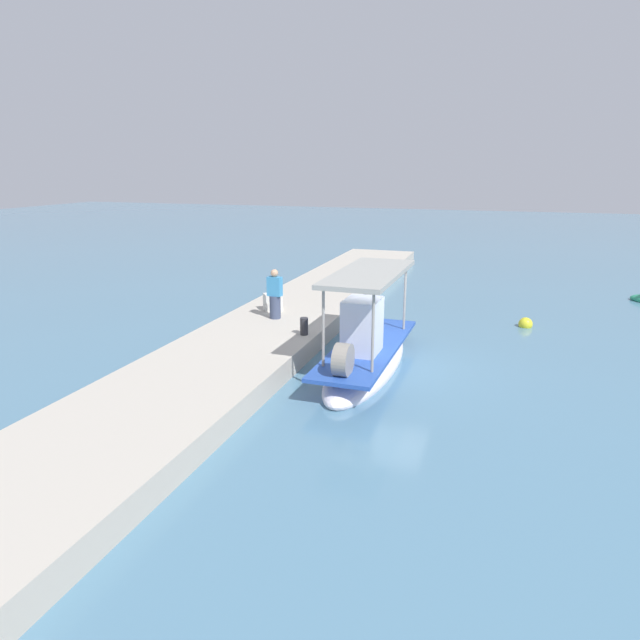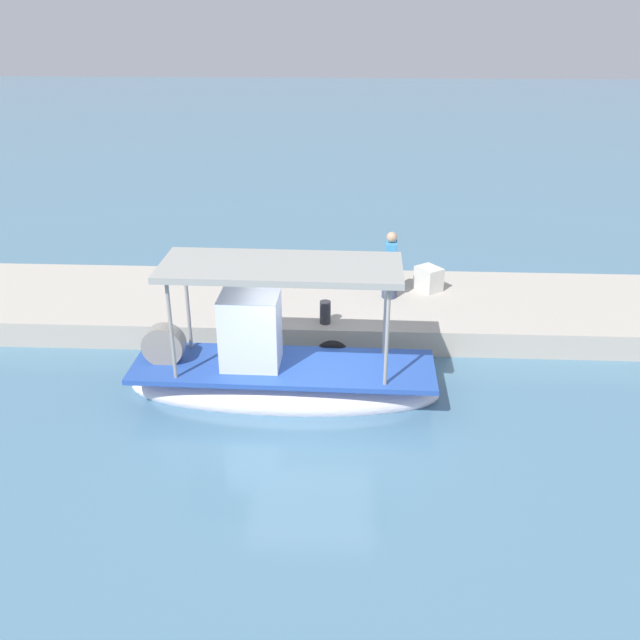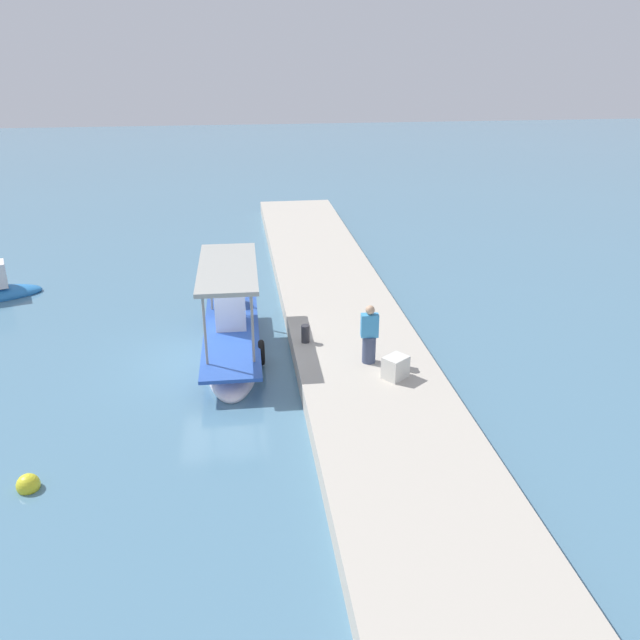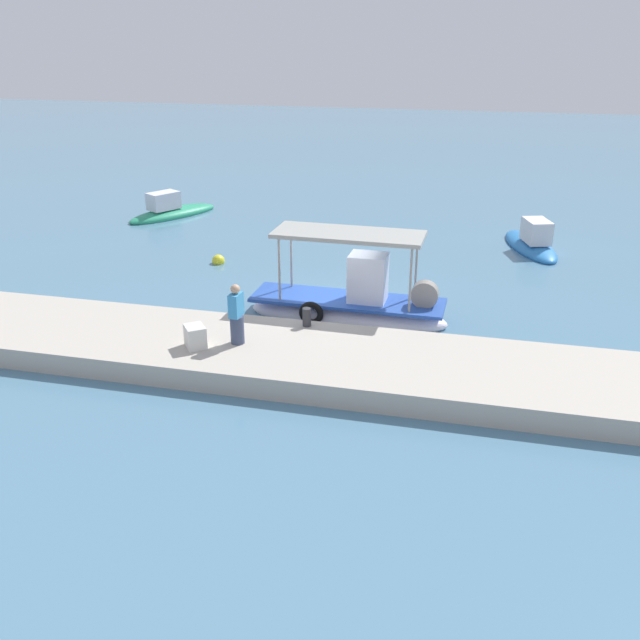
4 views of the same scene
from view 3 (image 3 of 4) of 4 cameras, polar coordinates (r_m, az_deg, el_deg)
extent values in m
plane|color=teal|center=(18.95, -8.75, -3.73)|extent=(120.00, 120.00, 0.00)
cube|color=#B6AEA0|center=(19.10, 3.08, -2.28)|extent=(36.00, 3.70, 0.58)
ellipsoid|color=white|center=(19.40, -7.68, -2.64)|extent=(6.09, 1.71, 0.92)
cube|color=#294FAA|center=(19.18, -7.76, -1.26)|extent=(5.84, 1.70, 0.10)
cube|color=silver|center=(19.46, -7.86, 1.39)|extent=(1.11, 0.90, 1.53)
cylinder|color=gray|center=(20.65, -9.57, 3.31)|extent=(0.07, 0.07, 2.04)
cylinder|color=gray|center=(20.62, -6.17, 3.48)|extent=(0.07, 0.07, 2.04)
cylinder|color=gray|center=(17.05, -10.03, -1.06)|extent=(0.07, 0.07, 2.04)
cylinder|color=gray|center=(17.01, -5.92, -0.87)|extent=(0.07, 0.07, 2.04)
cube|color=#A1A29B|center=(18.44, -8.10, 4.54)|extent=(4.41, 1.69, 0.12)
torus|color=black|center=(18.44, -5.14, -2.86)|extent=(0.74, 0.19, 0.74)
cylinder|color=gray|center=(21.16, -7.78, 2.28)|extent=(0.81, 0.36, 0.80)
cylinder|color=#3C4663|center=(17.39, 4.30, -2.55)|extent=(0.39, 0.39, 0.75)
cube|color=#3C91CC|center=(17.11, 4.37, -0.47)|extent=(0.29, 0.48, 0.62)
sphere|color=tan|center=(16.94, 4.41, 0.88)|extent=(0.25, 0.25, 0.25)
cylinder|color=#2D2D33|center=(18.53, -1.28, -1.22)|extent=(0.24, 0.24, 0.52)
cube|color=silver|center=(16.69, 6.63, -4.13)|extent=(0.74, 0.76, 0.58)
sphere|color=yellow|center=(15.04, -24.17, -13.03)|extent=(0.48, 0.48, 0.48)
camera|label=1|loc=(32.15, -14.77, 16.87)|focal=31.65mm
camera|label=2|loc=(20.08, -44.84, 12.64)|focal=38.41mm
camera|label=4|loc=(28.63, 36.16, 18.42)|focal=39.24mm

